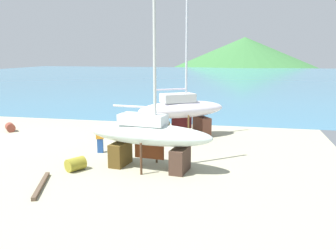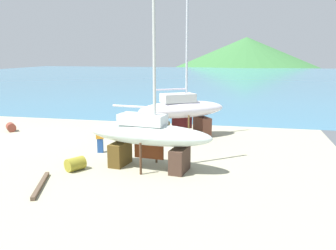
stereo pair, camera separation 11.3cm
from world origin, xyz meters
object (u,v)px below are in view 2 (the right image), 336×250
at_px(sailboat_far_slipway, 182,111).
at_px(barrel_tar_black, 11,127).
at_px(sailboat_small_center, 148,136).
at_px(worker, 100,138).
at_px(barrel_blue_faded, 75,164).

bearing_deg(sailboat_far_slipway, barrel_tar_black, 150.65).
height_order(sailboat_small_center, sailboat_far_slipway, sailboat_small_center).
bearing_deg(sailboat_far_slipway, worker, -162.56).
xyz_separation_m(worker, barrel_tar_black, (-9.02, 4.06, -0.57)).
bearing_deg(sailboat_far_slipway, sailboat_small_center, -126.66).
relative_size(sailboat_far_slipway, barrel_tar_black, 11.59).
bearing_deg(barrel_blue_faded, sailboat_small_center, 17.87).
relative_size(sailboat_small_center, sailboat_far_slipway, 1.05).
distance_m(sailboat_small_center, worker, 4.34).
bearing_deg(barrel_tar_black, worker, -24.26).
bearing_deg(sailboat_small_center, barrel_tar_black, 161.15).
height_order(sailboat_far_slipway, barrel_blue_faded, sailboat_far_slipway).
height_order(sailboat_far_slipway, barrel_tar_black, sailboat_far_slipway).
height_order(worker, barrel_blue_faded, worker).
xyz_separation_m(sailboat_far_slipway, barrel_blue_faded, (-3.99, -8.32, -1.56)).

